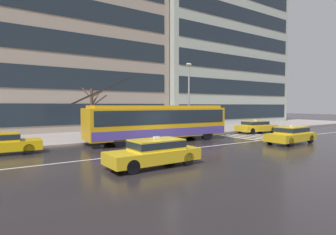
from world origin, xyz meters
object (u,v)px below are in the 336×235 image
object	(u,v)px
taxi_oncoming_near	(154,151)
taxi_oncoming_far	(291,134)
street_lamp	(189,92)
taxi_ahead_of_bus	(256,126)
bus_shelter	(123,115)
street_tree_bare	(93,111)
pedestrian_approaching_curb	(178,117)
trolleybus	(159,122)
pedestrian_at_shelter	(124,118)

from	to	relation	value
taxi_oncoming_near	taxi_oncoming_far	xyz separation A→B (m)	(12.34, 0.84, -0.00)
taxi_oncoming_near	taxi_oncoming_far	bearing A→B (deg)	3.90
taxi_oncoming_far	street_lamp	bearing A→B (deg)	111.14
taxi_ahead_of_bus	bus_shelter	world-z (taller)	bus_shelter
bus_shelter	taxi_oncoming_far	bearing A→B (deg)	-48.45
taxi_ahead_of_bus	taxi_oncoming_near	size ratio (longest dim) A/B	1.01
street_tree_bare	street_lamp	bearing A→B (deg)	-7.70
taxi_ahead_of_bus	street_lamp	xyz separation A→B (m)	(-7.29, 1.90, 3.38)
taxi_oncoming_near	pedestrian_approaching_curb	world-z (taller)	pedestrian_approaching_curb
pedestrian_approaching_curb	street_lamp	bearing A→B (deg)	-31.31
trolleybus	taxi_ahead_of_bus	xyz separation A→B (m)	(11.79, 0.14, -0.87)
taxi_oncoming_near	taxi_oncoming_far	distance (m)	12.37
pedestrian_at_shelter	street_lamp	size ratio (longest dim) A/B	0.30
trolleybus	pedestrian_at_shelter	world-z (taller)	trolleybus
pedestrian_at_shelter	street_lamp	distance (m)	6.68
taxi_ahead_of_bus	pedestrian_approaching_curb	xyz separation A→B (m)	(-8.16, 2.44, 1.02)
pedestrian_at_shelter	bus_shelter	bearing A→B (deg)	70.22
trolleybus	taxi_ahead_of_bus	distance (m)	11.82
taxi_oncoming_far	street_lamp	size ratio (longest dim) A/B	0.66
trolleybus	taxi_oncoming_far	world-z (taller)	trolleybus
taxi_ahead_of_bus	pedestrian_at_shelter	size ratio (longest dim) A/B	2.25
taxi_ahead_of_bus	street_tree_bare	xyz separation A→B (m)	(-16.06, 3.09, 1.74)
taxi_oncoming_far	street_tree_bare	bearing A→B (deg)	141.58
trolleybus	bus_shelter	world-z (taller)	trolleybus
bus_shelter	street_tree_bare	world-z (taller)	street_tree_bare
trolleybus	bus_shelter	xyz separation A→B (m)	(-1.35, 3.95, 0.41)
bus_shelter	pedestrian_approaching_curb	size ratio (longest dim) A/B	2.01
trolleybus	taxi_oncoming_near	xyz separation A→B (m)	(-4.62, -7.13, -0.87)
taxi_ahead_of_bus	taxi_oncoming_near	xyz separation A→B (m)	(-16.41, -7.27, -0.00)
pedestrian_approaching_curb	trolleybus	bearing A→B (deg)	-144.67
taxi_oncoming_far	trolleybus	bearing A→B (deg)	140.85
street_tree_bare	pedestrian_approaching_curb	bearing A→B (deg)	-4.72
taxi_oncoming_near	street_lamp	size ratio (longest dim) A/B	0.67
bus_shelter	taxi_ahead_of_bus	bearing A→B (deg)	-16.18
trolleybus	pedestrian_at_shelter	distance (m)	3.45
taxi_oncoming_near	taxi_oncoming_far	world-z (taller)	same
taxi_ahead_of_bus	street_lamp	distance (m)	8.25
bus_shelter	pedestrian_approaching_curb	distance (m)	5.17
taxi_ahead_of_bus	taxi_oncoming_near	world-z (taller)	same
taxi_oncoming_near	street_tree_bare	xyz separation A→B (m)	(0.35, 10.35, 1.74)
taxi_ahead_of_bus	pedestrian_at_shelter	bearing A→B (deg)	168.00
taxi_ahead_of_bus	taxi_oncoming_far	world-z (taller)	same
pedestrian_approaching_curb	street_tree_bare	bearing A→B (deg)	175.28
street_tree_bare	pedestrian_at_shelter	bearing A→B (deg)	-4.94
pedestrian_at_shelter	street_lamp	bearing A→B (deg)	-8.84
street_lamp	taxi_oncoming_far	bearing A→B (deg)	-68.86
pedestrian_approaching_curb	street_lamp	size ratio (longest dim) A/B	0.29
taxi_oncoming_near	street_tree_bare	distance (m)	10.50
pedestrian_approaching_curb	taxi_ahead_of_bus	bearing A→B (deg)	-16.61
pedestrian_at_shelter	pedestrian_approaching_curb	size ratio (longest dim) A/B	1.05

